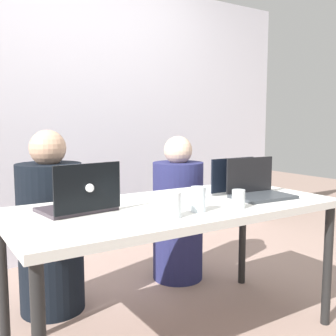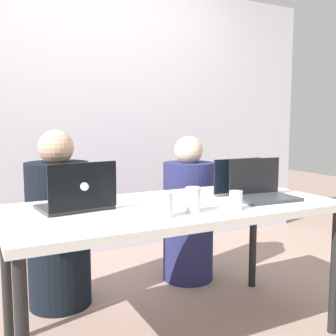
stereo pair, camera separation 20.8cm
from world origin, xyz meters
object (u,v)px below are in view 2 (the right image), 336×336
at_px(person_on_left, 59,229).
at_px(laptop_back_right, 230,185).
at_px(person_on_right, 188,216).
at_px(laptop_front_right, 262,190).
at_px(laptop_back_left, 77,200).
at_px(water_glass_right, 236,202).
at_px(water_glass_left, 165,206).
at_px(water_glass_center, 193,201).

height_order(person_on_left, laptop_back_right, person_on_left).
bearing_deg(person_on_right, laptop_front_right, 101.30).
distance_m(person_on_left, laptop_back_left, 0.66).
height_order(laptop_front_right, water_glass_right, laptop_front_right).
xyz_separation_m(person_on_left, water_glass_left, (0.29, -0.91, 0.29)).
xyz_separation_m(water_glass_center, water_glass_left, (-0.16, -0.03, -0.00)).
height_order(person_on_left, water_glass_center, person_on_left).
relative_size(person_on_right, water_glass_center, 8.80).
height_order(laptop_front_right, laptop_back_left, laptop_back_left).
height_order(person_on_right, water_glass_left, person_on_right).
bearing_deg(laptop_front_right, laptop_back_left, 173.34).
relative_size(laptop_back_right, water_glass_left, 2.85).
bearing_deg(water_glass_right, person_on_right, 74.03).
bearing_deg(laptop_back_right, person_on_right, -93.89).
xyz_separation_m(person_on_left, laptop_back_right, (0.91, -0.54, 0.29)).
distance_m(laptop_front_right, water_glass_center, 0.52).
bearing_deg(water_glass_right, person_on_left, 125.82).
xyz_separation_m(person_on_left, water_glass_center, (0.46, -0.88, 0.29)).
bearing_deg(water_glass_right, laptop_back_left, 153.86).
xyz_separation_m(laptop_front_right, laptop_back_left, (-0.98, 0.18, 0.00)).
bearing_deg(person_on_left, water_glass_left, 118.08).
distance_m(laptop_back_left, water_glass_center, 0.56).
bearing_deg(water_glass_left, laptop_front_right, 11.91).
bearing_deg(person_on_right, laptop_back_left, 40.92).
xyz_separation_m(person_on_right, water_glass_center, (-0.48, -0.88, 0.32)).
bearing_deg(person_on_right, water_glass_left, 64.12).
relative_size(person_on_left, water_glass_left, 9.62).
bearing_deg(water_glass_center, water_glass_right, -12.51).
bearing_deg(water_glass_left, person_on_left, 107.88).
relative_size(person_on_right, laptop_front_right, 3.07).
distance_m(person_on_left, water_glass_center, 1.03).
bearing_deg(laptop_back_left, water_glass_right, 146.26).
distance_m(person_on_left, person_on_right, 0.93).
height_order(laptop_back_right, water_glass_right, laptop_back_right).
distance_m(water_glass_center, water_glass_left, 0.17).
xyz_separation_m(person_on_right, laptop_back_right, (-0.03, -0.54, 0.31)).
bearing_deg(person_on_left, water_glass_right, 136.03).
height_order(laptop_front_right, laptop_back_right, laptop_front_right).
height_order(person_on_left, person_on_right, person_on_left).
bearing_deg(person_on_left, water_glass_center, 127.63).
distance_m(person_on_right, laptop_front_right, 0.83).
xyz_separation_m(water_glass_right, water_glass_left, (-0.37, 0.02, 0.01)).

